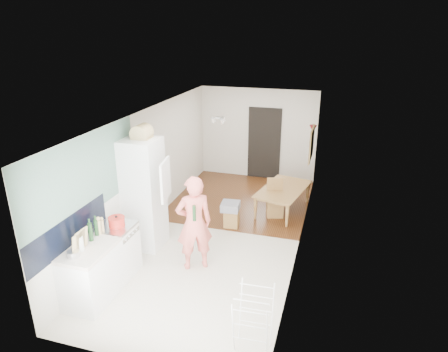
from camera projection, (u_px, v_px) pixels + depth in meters
The scene contains 32 objects.
room_shell at pixel (220, 178), 7.82m from camera, with size 3.20×7.00×2.50m, color silver, non-canonical shape.
floor at pixel (220, 234), 8.26m from camera, with size 3.20×7.00×0.01m, color silver.
wood_floor_overlay at pixel (242, 199), 9.92m from camera, with size 3.20×3.30×0.01m, color brown.
sage_wall_panel at pixel (85, 176), 6.24m from camera, with size 0.02×3.00×1.30m, color slate.
tile_splashback at pixel (70, 232), 5.99m from camera, with size 0.02×1.90×0.50m, color black.
doorway_recess at pixel (264, 144), 10.97m from camera, with size 0.90×0.04×2.00m, color black.
base_cabinet at pixel (92, 276), 6.17m from camera, with size 0.60×0.90×0.86m, color white.
worktop at pixel (88, 250), 6.01m from camera, with size 0.62×0.92×0.06m, color beige.
range_cooker at pixel (117, 251), 6.84m from camera, with size 0.60×0.60×0.88m, color white.
cooker_top at pixel (114, 227), 6.68m from camera, with size 0.60×0.60×0.04m, color silver.
fridge_housing at pixel (144, 194), 7.52m from camera, with size 0.66×0.66×2.15m, color white.
fridge_door at pixel (165, 180), 6.92m from camera, with size 0.56×0.04×0.70m, color white.
fridge_interior at pixel (157, 172), 7.27m from camera, with size 0.02×0.52×0.66m, color white.
pinboard at pixel (312, 144), 8.99m from camera, with size 0.03×0.90×0.70m, color tan.
pinboard_frame at pixel (311, 144), 9.00m from camera, with size 0.01×0.94×0.74m, color #9C7643.
wall_sconce at pixel (313, 128), 9.51m from camera, with size 0.18×0.18×0.16m, color maroon.
person at pixel (194, 215), 6.82m from camera, with size 0.75×0.49×2.04m, color #F26F64.
dining_table at pixel (284, 202), 9.22m from camera, with size 1.37×0.76×0.48m, color #9C7643.
dining_chair at pixel (275, 198), 8.93m from camera, with size 0.36×0.36×0.86m, color #9C7643, non-canonical shape.
stool at pixel (232, 218), 8.53m from camera, with size 0.30×0.30×0.39m, color #9C7643, non-canonical shape.
grey_drape at pixel (230, 206), 8.42m from camera, with size 0.37×0.37×0.17m, color gray.
drying_rack at pixel (253, 320), 5.22m from camera, with size 0.46×0.42×0.90m, color white, non-canonical shape.
bread_bin at pixel (142, 133), 7.18m from camera, with size 0.34×0.32×0.18m, color #D6BC7D, non-canonical shape.
red_casserole at pixel (117, 222), 6.64m from camera, with size 0.28×0.28×0.16m, color red.
steel_pan at pixel (73, 254), 5.77m from camera, with size 0.18×0.18×0.09m, color silver.
held_bottle at pixel (194, 213), 6.57m from camera, with size 0.06×0.06×0.27m, color #1C3E1D.
bottle_a at pixel (90, 232), 6.16m from camera, with size 0.07×0.07×0.30m, color #1C3E1D.
bottle_b at pixel (96, 228), 6.32m from camera, with size 0.06×0.06×0.27m, color #1C3E1D.
bottle_c at pixel (81, 244), 5.90m from camera, with size 0.10×0.10×0.23m, color silver.
pepper_mill_front at pixel (102, 226), 6.46m from camera, with size 0.05×0.05×0.20m, color #D6BC7D.
pepper_mill_back at pixel (99, 227), 6.37m from camera, with size 0.06×0.06×0.24m, color #D6BC7D.
chopping_boards at pixel (80, 241), 5.87m from camera, with size 0.04×0.25×0.34m, color #D6BC7D, non-canonical shape.
Camera 1 is at (2.15, -6.97, 4.07)m, focal length 32.00 mm.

